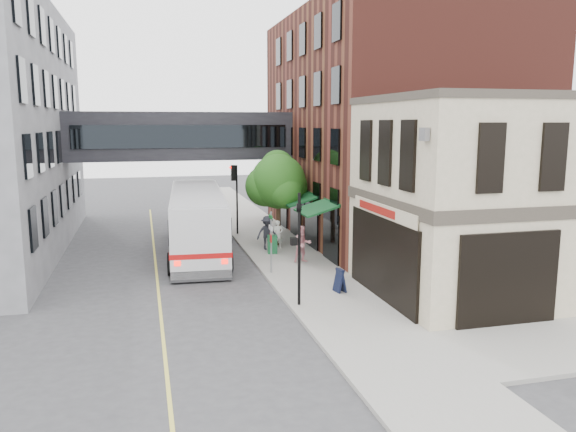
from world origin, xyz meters
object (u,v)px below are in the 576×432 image
pedestrian_c (267,233)px  pedestrian_b (303,244)px  sandwich_board (340,280)px  bus (197,219)px  pedestrian_a (278,234)px  newspaper_box (272,244)px

pedestrian_c → pedestrian_b: bearing=-78.6°
pedestrian_b → sandwich_board: size_ratio=1.90×
pedestrian_b → sandwich_board: 5.42m
bus → pedestrian_a: bus is taller
pedestrian_b → pedestrian_a: bearing=93.7°
pedestrian_a → pedestrian_b: (0.47, -3.54, 0.16)m
pedestrian_a → pedestrian_c: pedestrian_c is taller
bus → pedestrian_a: (4.54, -0.71, -0.99)m
bus → sandwich_board: size_ratio=12.93×
pedestrian_a → sandwich_board: pedestrian_a is taller
bus → newspaper_box: bus is taller
newspaper_box → bus: bearing=161.0°
sandwich_board → pedestrian_c: bearing=88.9°
pedestrian_a → sandwich_board: 8.97m
pedestrian_b → sandwich_board: bearing=-92.5°
bus → pedestrian_c: bearing=-12.7°
bus → pedestrian_a: bearing=-8.9°
bus → pedestrian_b: 6.62m
sandwich_board → pedestrian_b: bearing=82.0°
pedestrian_a → pedestrian_c: size_ratio=0.84×
bus → pedestrian_b: bus is taller
pedestrian_a → newspaper_box: 1.38m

